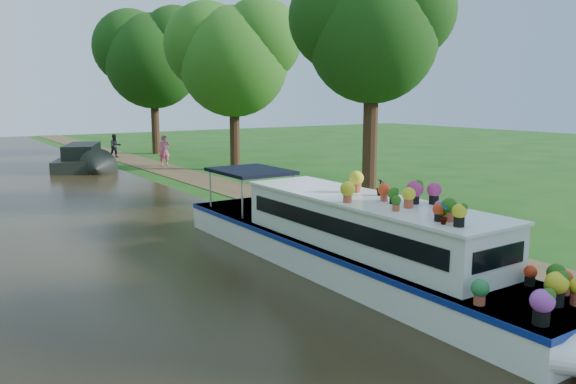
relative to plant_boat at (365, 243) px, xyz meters
The scene contains 12 objects.
ground 4.36m from the plant_boat, 58.24° to the left, with size 100.00×100.00×0.00m, color #164411.
canal_water 5.29m from the plant_boat, 135.90° to the left, with size 10.00×100.00×0.02m, color black.
towpath 5.08m from the plant_boat, 46.49° to the left, with size 2.20×100.00×0.03m, color #4C3B23.
plant_boat is the anchor object (origin of this frame).
tree_near_overhang 10.69m from the plant_boat, 47.98° to the left, with size 5.52×5.28×8.99m.
tree_near_mid 20.66m from the plant_boat, 70.21° to the left, with size 6.90×6.60×9.40m.
tree_near_far 31.00m from the plant_boat, 78.16° to the left, with size 7.59×7.26×10.30m.
second_boat 23.89m from the plant_boat, 90.83° to the left, with size 4.37×7.68×1.39m.
sandwich_board 2.77m from the plant_boat, ahead, with size 0.62×0.61×0.92m.
pedestrian_pink 22.50m from the plant_boat, 79.89° to the left, with size 0.67×0.44×1.83m, color #DC5A8E.
pedestrian_dark 28.45m from the plant_boat, 84.15° to the left, with size 0.77×0.60×1.58m, color black.
verge_plant 8.96m from the plant_boat, 75.14° to the left, with size 0.37×0.32×0.41m, color #1C5F1C.
Camera 1 is at (-10.52, -12.88, 4.14)m, focal length 35.00 mm.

